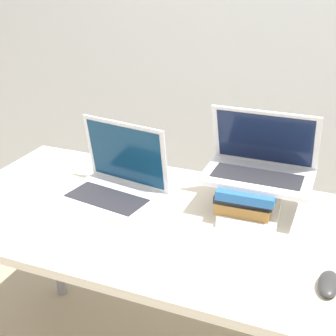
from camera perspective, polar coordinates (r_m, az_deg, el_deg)
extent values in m
cube|color=beige|center=(1.54, 2.16, -7.00)|extent=(1.66, 0.76, 0.03)
cylinder|color=gray|center=(2.30, -13.58, -7.36)|extent=(0.05, 0.05, 0.74)
cube|color=silver|center=(1.66, -7.17, -3.71)|extent=(0.38, 0.30, 0.02)
cube|color=#232328|center=(1.65, -7.51, -3.63)|extent=(0.30, 0.17, 0.00)
cube|color=silver|center=(1.68, -5.17, 1.73)|extent=(0.35, 0.10, 0.25)
cube|color=#0A2D4C|center=(1.68, -5.27, 1.66)|extent=(0.31, 0.08, 0.22)
cube|color=white|center=(1.60, 10.11, -4.77)|extent=(0.21, 0.28, 0.03)
cube|color=olive|center=(1.58, 9.78, -3.56)|extent=(0.18, 0.24, 0.04)
cube|color=black|center=(1.58, 9.81, -2.33)|extent=(0.20, 0.27, 0.02)
cube|color=#235693|center=(1.56, 10.26, -1.67)|extent=(0.19, 0.28, 0.03)
cube|color=silver|center=(1.55, 10.86, -1.08)|extent=(0.35, 0.22, 0.02)
cube|color=#232328|center=(1.53, 10.79, -0.97)|extent=(0.29, 0.12, 0.00)
cube|color=silver|center=(1.57, 11.71, 3.61)|extent=(0.35, 0.08, 0.21)
cube|color=#0F1938|center=(1.57, 11.68, 3.50)|extent=(0.31, 0.07, 0.18)
cube|color=silver|center=(1.31, 7.74, -12.31)|extent=(0.30, 0.14, 0.01)
cube|color=silver|center=(1.31, 7.76, -12.07)|extent=(0.28, 0.11, 0.00)
ellipsoid|color=#2D2D2D|center=(1.31, 19.02, -13.18)|extent=(0.06, 0.11, 0.03)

